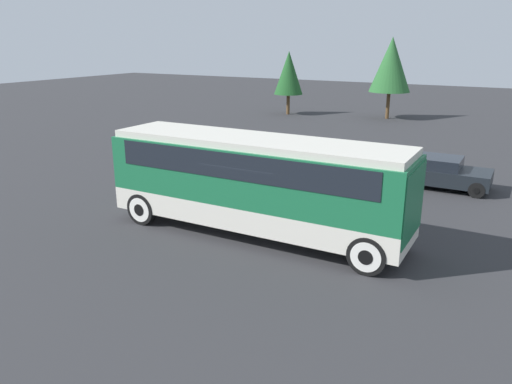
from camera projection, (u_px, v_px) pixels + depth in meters
ground_plane at (256, 234)px, 16.41m from camera, size 120.00×120.00×0.00m
tour_bus at (259, 178)px, 15.79m from camera, size 9.87×2.52×3.20m
parked_car_near at (274, 152)px, 25.19m from camera, size 4.58×1.88×1.31m
parked_car_mid at (308, 170)px, 21.62m from camera, size 4.26×1.96×1.42m
parked_car_far at (436, 172)px, 21.46m from camera, size 4.36×1.96×1.32m
tree_left at (391, 65)px, 38.86m from camera, size 3.20×3.20×6.31m
tree_center at (289, 73)px, 41.38m from camera, size 2.39×2.39×5.19m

